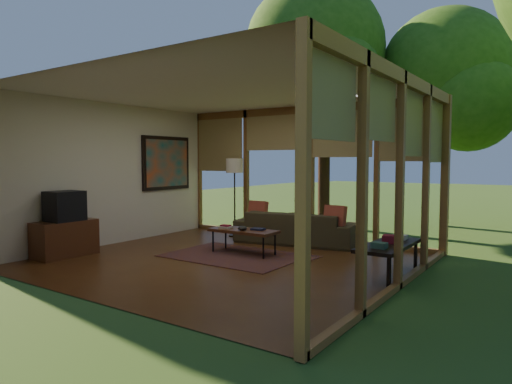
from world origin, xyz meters
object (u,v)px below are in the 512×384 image
Objects in this scene: media_cabinet at (65,239)px; television at (65,206)px; coffee_table at (243,231)px; sofa at (291,227)px; side_console at (385,246)px; floor_lamp at (235,170)px.

television reaches higher than media_cabinet.
media_cabinet is at bearing -141.96° from coffee_table.
side_console is at bearing 136.96° from sofa.
floor_lamp is 4.12m from side_console.
sofa reaches higher than side_console.
sofa is at bearing -0.42° from floor_lamp.
sofa is at bearing 148.56° from side_console.
television is 5.19m from side_console.
side_console is at bearing 20.17° from television.
side_console reaches higher than coffee_table.
coffee_table is (2.37, 1.85, 0.09)m from media_cabinet.
floor_lamp is at bearing 70.87° from television.
floor_lamp reaches higher than coffee_table.
side_console is (2.35, -1.44, 0.10)m from sofa.
side_console is at bearing -1.59° from coffee_table.
floor_lamp is at bearing 70.56° from media_cabinet.
media_cabinet reaches higher than side_console.
television is at bearing -141.73° from coffee_table.
sofa is 2.13× the size of media_cabinet.
media_cabinet is at bearing 40.31° from sofa.
television is 0.33× the size of floor_lamp.
coffee_table is at bearing 38.04° from media_cabinet.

